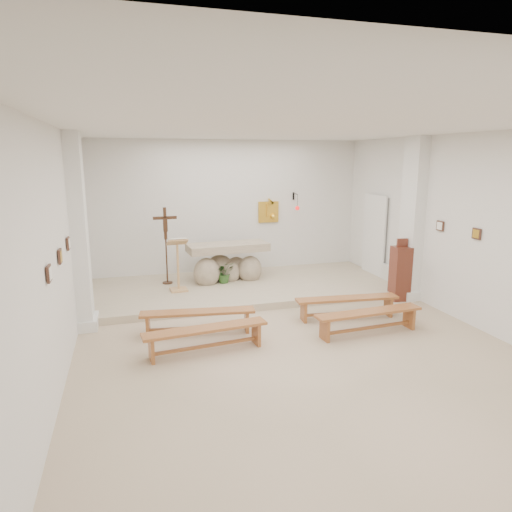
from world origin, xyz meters
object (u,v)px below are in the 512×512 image
object	(u,v)px
donation_pedestal	(400,273)
bench_left_second	(206,334)
altar	(227,265)
bench_right_front	(347,303)
crucifix_stand	(166,240)
bench_right_second	(369,317)
lectern	(178,264)
bench_left_front	(198,317)

from	to	relation	value
donation_pedestal	bench_left_second	size ratio (longest dim) A/B	0.67
altar	bench_right_front	distance (m)	3.35
altar	donation_pedestal	size ratio (longest dim) A/B	1.44
crucifix_stand	bench_left_second	distance (m)	3.89
altar	donation_pedestal	bearing A→B (deg)	-35.99
donation_pedestal	bench_right_second	xyz separation A→B (m)	(-1.65, -1.60, -0.28)
bench_right_second	altar	bearing A→B (deg)	111.44
crucifix_stand	bench_right_second	bearing A→B (deg)	-52.92
altar	bench_left_second	xyz separation A→B (m)	(-1.15, -3.69, -0.21)
lectern	bench_right_second	bearing A→B (deg)	-49.51
bench_right_front	bench_right_second	distance (m)	0.83
lectern	crucifix_stand	size ratio (longest dim) A/B	0.68
lectern	bench_left_front	distance (m)	2.30
crucifix_stand	altar	bearing A→B (deg)	-6.60
bench_right_front	bench_right_second	xyz separation A→B (m)	(0.00, -0.83, 0.00)
bench_left_second	bench_right_second	size ratio (longest dim) A/B	1.00
lectern	bench_left_second	bearing A→B (deg)	-91.96
crucifix_stand	bench_left_second	world-z (taller)	crucifix_stand
bench_left_front	bench_right_front	distance (m)	2.89
lectern	crucifix_stand	xyz separation A→B (m)	(-0.19, 0.69, 0.43)
bench_right_front	crucifix_stand	bearing A→B (deg)	142.22
crucifix_stand	donation_pedestal	world-z (taller)	crucifix_stand
altar	lectern	xyz separation A→B (m)	(-1.23, -0.60, 0.22)
altar	bench_left_front	world-z (taller)	altar
lectern	donation_pedestal	world-z (taller)	lectern
altar	lectern	world-z (taller)	lectern
bench_right_front	bench_left_second	xyz separation A→B (m)	(-2.89, -0.83, 0.00)
lectern	donation_pedestal	distance (m)	4.86
altar	bench_right_front	bearing A→B (deg)	-63.08
altar	lectern	bearing A→B (deg)	-158.44
crucifix_stand	bench_left_second	xyz separation A→B (m)	(0.27, -3.78, -0.87)
crucifix_stand	bench_left_second	bearing A→B (deg)	-88.77
altar	bench_right_second	world-z (taller)	altar
donation_pedestal	bench_right_second	size ratio (longest dim) A/B	0.67
bench_right_front	bench_right_second	size ratio (longest dim) A/B	1.00
crucifix_stand	bench_left_front	xyz separation A→B (m)	(0.27, -2.95, -0.87)
altar	crucifix_stand	size ratio (longest dim) A/B	1.10
lectern	bench_left_second	world-z (taller)	lectern
lectern	bench_right_front	bearing A→B (deg)	-40.64
bench_left_second	crucifix_stand	bearing A→B (deg)	87.64
altar	bench_right_second	size ratio (longest dim) A/B	0.97
bench_right_front	bench_left_front	bearing A→B (deg)	-174.72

